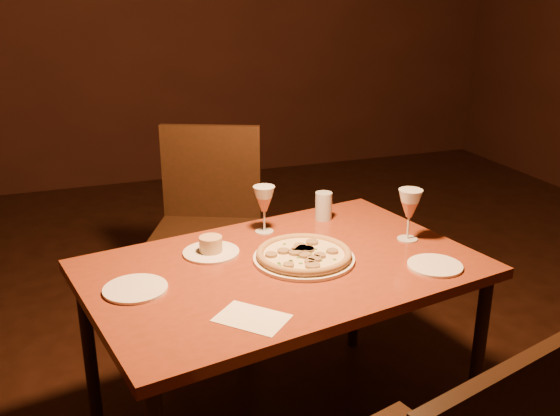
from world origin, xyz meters
name	(u,v)px	position (x,y,z in m)	size (l,w,h in m)	color
dining_table	(283,281)	(-0.12, 0.19, 0.62)	(1.39, 1.03, 0.68)	maroon
chair_far	(208,222)	(-0.18, 1.02, 0.53)	(0.60, 0.60, 0.95)	black
pizza_plate	(304,255)	(-0.04, 0.20, 0.70)	(0.34, 0.34, 0.04)	white
ramekin_saucer	(211,248)	(-0.32, 0.36, 0.70)	(0.19, 0.19, 0.06)	white
wine_glass_far	(264,209)	(-0.08, 0.49, 0.76)	(0.08, 0.08, 0.18)	#B06749
wine_glass_right	(409,215)	(0.38, 0.24, 0.77)	(0.09, 0.09, 0.19)	#B06749
water_tumbler	(324,206)	(0.18, 0.53, 0.73)	(0.07, 0.07, 0.11)	#ADB8BD
side_plate_left	(135,289)	(-0.60, 0.17, 0.68)	(0.19, 0.19, 0.01)	white
side_plate_near	(435,266)	(0.34, 0.01, 0.68)	(0.18, 0.18, 0.01)	white
menu_card	(252,318)	(-0.32, -0.11, 0.68)	(0.13, 0.19, 0.00)	white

